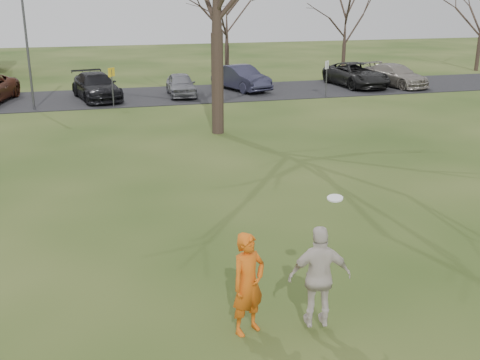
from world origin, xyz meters
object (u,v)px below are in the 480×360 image
catching_play (320,277)px  lamp_post (25,31)px  car_5 (241,78)px  car_3 (96,86)px  car_7 (395,75)px  car_6 (356,75)px  car_4 (181,85)px  player_defender (248,284)px

catching_play → lamp_post: 23.86m
car_5 → car_3: bearing=167.0°
car_3 → catching_play: size_ratio=2.10×
car_7 → lamp_post: bearing=169.3°
car_5 → lamp_post: bearing=175.3°
car_6 → car_7: (2.44, -0.62, -0.05)m
car_5 → car_4: bearing=176.3°
car_5 → player_defender: bearing=-124.3°
car_3 → car_5: (8.68, 0.95, 0.02)m
player_defender → car_5: 26.50m
player_defender → car_4: size_ratio=0.50×
car_7 → car_4: bearing=164.0°
lamp_post → car_3: bearing=33.5°
lamp_post → player_defender: bearing=-77.3°
car_3 → car_5: size_ratio=1.10×
car_6 → lamp_post: size_ratio=0.85×
car_6 → car_3: bearing=177.6°
car_3 → car_4: (4.77, -0.14, -0.07)m
car_4 → lamp_post: bearing=-163.3°
car_3 → car_7: size_ratio=1.05×
car_6 → lamp_post: (-19.41, -2.61, 3.19)m
car_6 → player_defender: bearing=-123.7°
player_defender → car_5: bearing=50.5°
car_4 → lamp_post: (-8.01, -2.00, 3.28)m
car_4 → lamp_post: size_ratio=0.61×
car_4 → lamp_post: 8.88m
car_5 → car_6: (7.50, -0.48, -0.01)m
catching_play → lamp_post: bearing=105.3°
car_7 → catching_play: size_ratio=2.01×
car_6 → car_7: size_ratio=1.12×
car_4 → car_5: car_5 is taller
car_3 → car_4: bearing=-13.3°
player_defender → car_4: 24.68m
car_7 → catching_play: catching_play is taller
car_3 → catching_play: catching_play is taller
car_4 → car_5: (3.91, 1.09, 0.10)m
car_4 → player_defender: bearing=-94.1°
player_defender → catching_play: bearing=-40.3°
car_3 → catching_play: (3.02, -24.98, 0.33)m
car_7 → lamp_post: (-21.85, -1.98, 3.24)m
player_defender → car_5: size_ratio=0.42×
car_7 → car_5: bearing=157.8°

